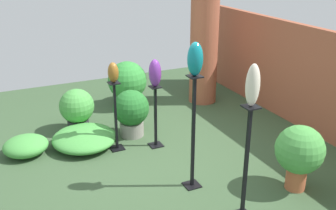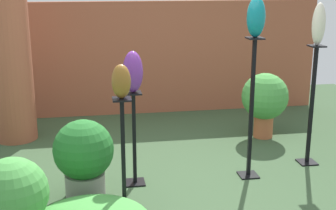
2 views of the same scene
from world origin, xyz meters
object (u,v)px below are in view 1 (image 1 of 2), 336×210
(art_vase_violet, at_px, (155,73))
(potted_plant_back_center, at_px, (127,82))
(potted_plant_walkway_edge, at_px, (77,108))
(potted_plant_mid_left, at_px, (299,152))
(pedestal_violet, at_px, (156,120))
(art_vase_bronze, at_px, (113,72))
(potted_plant_front_left, at_px, (131,111))
(pedestal_teal, at_px, (193,138))
(art_vase_teal, at_px, (195,59))
(art_vase_ivory, at_px, (253,85))
(pedestal_bronze, at_px, (116,120))
(brick_pillar, at_px, (204,49))
(pedestal_ivory, at_px, (246,168))

(art_vase_violet, relative_size, potted_plant_back_center, 0.46)
(potted_plant_walkway_edge, height_order, potted_plant_mid_left, potted_plant_mid_left)
(pedestal_violet, xyz_separation_m, art_vase_bronze, (-0.15, -0.58, 0.78))
(pedestal_violet, bearing_deg, potted_plant_front_left, -157.60)
(art_vase_bronze, relative_size, potted_plant_walkway_edge, 0.41)
(potted_plant_back_center, height_order, potted_plant_front_left, potted_plant_back_center)
(pedestal_teal, relative_size, art_vase_violet, 3.63)
(art_vase_teal, relative_size, potted_plant_front_left, 0.51)
(art_vase_ivory, bearing_deg, pedestal_bronze, -159.86)
(potted_plant_back_center, bearing_deg, potted_plant_mid_left, 15.40)
(art_vase_ivory, height_order, art_vase_teal, art_vase_teal)
(potted_plant_mid_left, bearing_deg, art_vase_violet, -147.80)
(potted_plant_back_center, distance_m, potted_plant_front_left, 1.30)
(brick_pillar, height_order, pedestal_bronze, brick_pillar)
(art_vase_teal, bearing_deg, brick_pillar, 147.99)
(art_vase_ivory, height_order, potted_plant_walkway_edge, art_vase_ivory)
(pedestal_ivory, xyz_separation_m, art_vase_teal, (-0.79, -0.23, 1.06))
(pedestal_bronze, height_order, art_vase_violet, art_vase_violet)
(pedestal_ivory, relative_size, pedestal_teal, 0.91)
(pedestal_violet, distance_m, pedestal_teal, 1.25)
(art_vase_ivory, distance_m, potted_plant_back_center, 3.91)
(brick_pillar, relative_size, art_vase_violet, 5.14)
(art_vase_ivory, bearing_deg, pedestal_violet, -173.96)
(art_vase_teal, bearing_deg, pedestal_teal, -90.00)
(art_vase_teal, relative_size, potted_plant_mid_left, 0.46)
(pedestal_bronze, bearing_deg, art_vase_violet, 75.14)
(brick_pillar, xyz_separation_m, pedestal_violet, (1.40, -1.62, -0.61))
(pedestal_bronze, bearing_deg, pedestal_violet, 75.14)
(art_vase_bronze, height_order, potted_plant_mid_left, art_vase_bronze)
(pedestal_teal, distance_m, potted_plant_front_left, 1.76)
(art_vase_ivory, bearing_deg, brick_pillar, 157.54)
(pedestal_bronze, relative_size, art_vase_bronze, 3.62)
(art_vase_bronze, height_order, potted_plant_front_left, art_vase_bronze)
(potted_plant_front_left, xyz_separation_m, potted_plant_walkway_edge, (-0.55, -0.75, -0.03))
(pedestal_bronze, relative_size, potted_plant_back_center, 1.21)
(potted_plant_front_left, bearing_deg, art_vase_bronze, -46.50)
(art_vase_violet, xyz_separation_m, potted_plant_mid_left, (1.83, 1.15, -0.65))
(art_vase_violet, height_order, potted_plant_mid_left, art_vase_violet)
(brick_pillar, xyz_separation_m, potted_plant_front_left, (0.90, -1.83, -0.63))
(art_vase_ivory, bearing_deg, pedestal_teal, -163.66)
(art_vase_violet, xyz_separation_m, potted_plant_front_left, (-0.51, -0.21, -0.75))
(pedestal_teal, bearing_deg, art_vase_ivory, 16.34)
(art_vase_teal, bearing_deg, potted_plant_mid_left, 62.61)
(pedestal_teal, height_order, potted_plant_walkway_edge, pedestal_teal)
(pedestal_bronze, height_order, potted_plant_walkway_edge, pedestal_bronze)
(art_vase_bronze, bearing_deg, pedestal_violet, 75.14)
(art_vase_bronze, bearing_deg, pedestal_bronze, 0.00)
(potted_plant_back_center, distance_m, potted_plant_walkway_edge, 1.33)
(pedestal_ivory, bearing_deg, pedestal_teal, -163.66)
(art_vase_violet, distance_m, art_vase_teal, 1.32)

